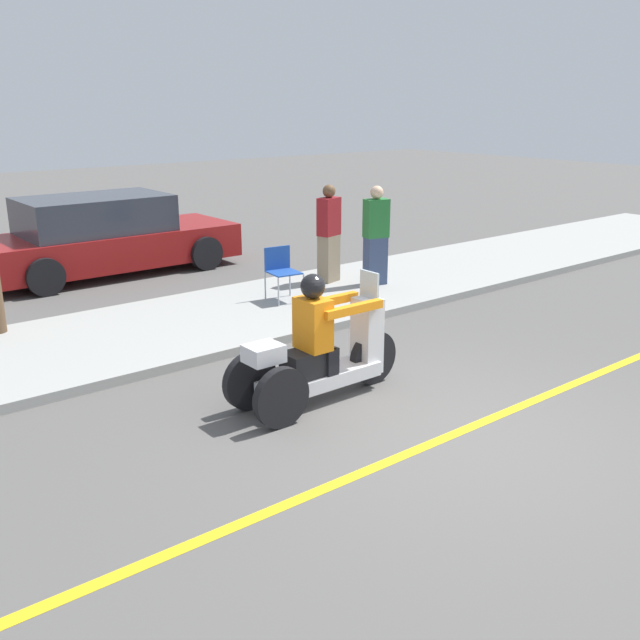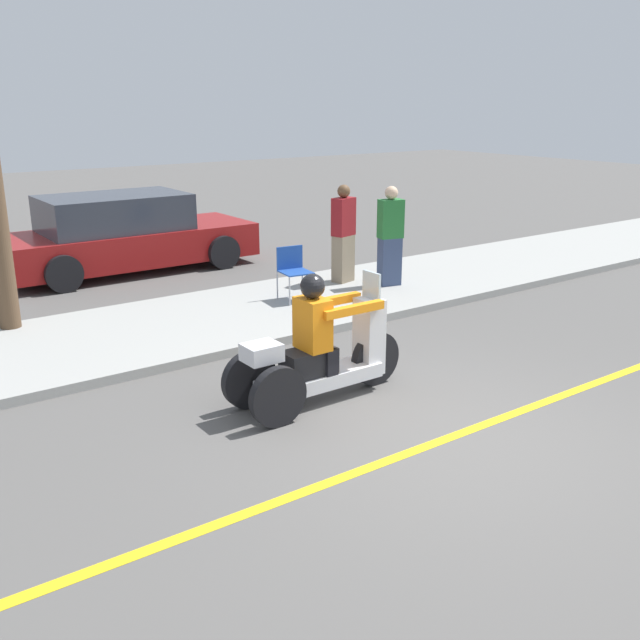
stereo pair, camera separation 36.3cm
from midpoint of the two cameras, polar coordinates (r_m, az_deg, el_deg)
ground_plane at (r=7.09m, az=11.71°, el=-9.26°), size 60.00×60.00×0.00m
lane_stripe at (r=6.78m, az=8.98°, el=-10.35°), size 24.00×0.12×0.01m
sidewalk_strip at (r=10.47m, az=-6.96°, el=0.11°), size 28.00×2.80×0.12m
motorcycle_trike at (r=7.58m, az=1.30°, el=-2.85°), size 2.11×0.66×1.42m
spectator_far_back at (r=12.15m, az=2.74°, el=6.76°), size 0.44×0.33×1.65m
spectator_by_tree at (r=11.98m, az=6.51°, el=6.53°), size 0.44×0.33×1.65m
folding_chair_curbside at (r=11.09m, az=-1.22°, el=4.22°), size 0.52×0.52×0.82m
parked_car_lot_left at (r=13.91m, az=-14.68°, el=6.59°), size 4.67×2.02×1.45m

